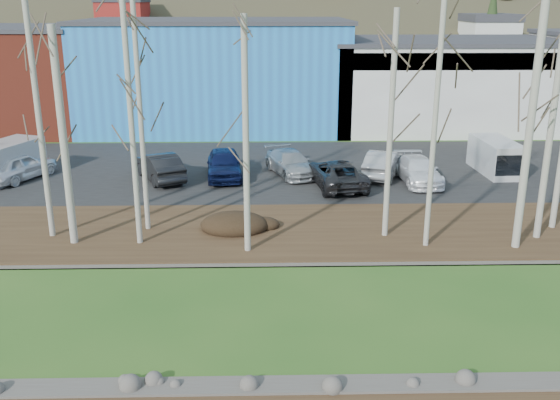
{
  "coord_description": "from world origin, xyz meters",
  "views": [
    {
      "loc": [
        -2.14,
        -11.01,
        9.74
      ],
      "look_at": [
        -1.62,
        11.44,
        2.5
      ],
      "focal_mm": 40.0,
      "sensor_mm": 36.0,
      "label": 1
    }
  ],
  "objects_px": {
    "car_2": "(291,163)",
    "car_3": "(224,164)",
    "van_white": "(497,157)",
    "car_0": "(19,166)",
    "car_6": "(418,170)",
    "car_4": "(383,163)",
    "van_grey": "(1,163)",
    "car_1": "(159,166)",
    "car_5": "(337,173)"
  },
  "relations": [
    {
      "from": "car_2",
      "to": "car_3",
      "type": "bearing_deg",
      "value": 169.45
    },
    {
      "from": "van_white",
      "to": "car_2",
      "type": "bearing_deg",
      "value": 177.7
    },
    {
      "from": "car_0",
      "to": "car_6",
      "type": "bearing_deg",
      "value": -158.84
    },
    {
      "from": "car_2",
      "to": "car_4",
      "type": "height_order",
      "value": "car_4"
    },
    {
      "from": "car_6",
      "to": "van_grey",
      "type": "xyz_separation_m",
      "value": [
        -22.91,
        0.82,
        0.36
      ]
    },
    {
      "from": "car_1",
      "to": "car_4",
      "type": "xyz_separation_m",
      "value": [
        12.55,
        0.45,
        -0.02
      ]
    },
    {
      "from": "car_4",
      "to": "van_grey",
      "type": "relative_size",
      "value": 0.89
    },
    {
      "from": "car_4",
      "to": "car_5",
      "type": "relative_size",
      "value": 0.87
    },
    {
      "from": "car_0",
      "to": "van_white",
      "type": "height_order",
      "value": "van_white"
    },
    {
      "from": "car_0",
      "to": "van_grey",
      "type": "bearing_deg",
      "value": 38.45
    },
    {
      "from": "car_5",
      "to": "van_white",
      "type": "bearing_deg",
      "value": -173.31
    },
    {
      "from": "car_2",
      "to": "van_white",
      "type": "bearing_deg",
      "value": -18.98
    },
    {
      "from": "van_grey",
      "to": "car_6",
      "type": "bearing_deg",
      "value": 17.58
    },
    {
      "from": "car_6",
      "to": "van_white",
      "type": "bearing_deg",
      "value": 17.04
    },
    {
      "from": "van_white",
      "to": "car_5",
      "type": "bearing_deg",
      "value": -167.55
    },
    {
      "from": "car_5",
      "to": "van_grey",
      "type": "distance_m",
      "value": 18.45
    },
    {
      "from": "car_6",
      "to": "car_2",
      "type": "bearing_deg",
      "value": 162.19
    },
    {
      "from": "car_0",
      "to": "car_2",
      "type": "bearing_deg",
      "value": -153.3
    },
    {
      "from": "car_4",
      "to": "car_2",
      "type": "bearing_deg",
      "value": 15.56
    },
    {
      "from": "car_1",
      "to": "car_6",
      "type": "distance_m",
      "value": 14.27
    },
    {
      "from": "car_1",
      "to": "car_4",
      "type": "relative_size",
      "value": 1.03
    },
    {
      "from": "car_1",
      "to": "car_5",
      "type": "distance_m",
      "value": 9.84
    },
    {
      "from": "car_0",
      "to": "car_5",
      "type": "distance_m",
      "value": 17.6
    },
    {
      "from": "car_1",
      "to": "van_grey",
      "type": "height_order",
      "value": "van_grey"
    },
    {
      "from": "car_0",
      "to": "car_1",
      "type": "xyz_separation_m",
      "value": [
        7.8,
        -0.2,
        0.0
      ]
    },
    {
      "from": "car_5",
      "to": "van_grey",
      "type": "relative_size",
      "value": 1.02
    },
    {
      "from": "car_3",
      "to": "car_2",
      "type": "bearing_deg",
      "value": 3.79
    },
    {
      "from": "car_3",
      "to": "car_0",
      "type": "bearing_deg",
      "value": 175.96
    },
    {
      "from": "car_2",
      "to": "car_6",
      "type": "relative_size",
      "value": 1.0
    },
    {
      "from": "car_0",
      "to": "car_2",
      "type": "distance_m",
      "value": 15.14
    },
    {
      "from": "car_2",
      "to": "car_6",
      "type": "height_order",
      "value": "same"
    },
    {
      "from": "car_2",
      "to": "van_white",
      "type": "distance_m",
      "value": 11.9
    },
    {
      "from": "car_0",
      "to": "car_5",
      "type": "relative_size",
      "value": 0.86
    },
    {
      "from": "car_6",
      "to": "car_0",
      "type": "bearing_deg",
      "value": 173.99
    },
    {
      "from": "car_2",
      "to": "car_1",
      "type": "bearing_deg",
      "value": 168.13
    },
    {
      "from": "van_grey",
      "to": "car_1",
      "type": "bearing_deg",
      "value": 19.78
    },
    {
      "from": "van_grey",
      "to": "van_white",
      "type": "bearing_deg",
      "value": 21.74
    },
    {
      "from": "car_0",
      "to": "van_white",
      "type": "xyz_separation_m",
      "value": [
        27.02,
        0.8,
        0.18
      ]
    },
    {
      "from": "car_3",
      "to": "car_6",
      "type": "bearing_deg",
      "value": -11.4
    },
    {
      "from": "car_2",
      "to": "car_6",
      "type": "bearing_deg",
      "value": -33.75
    },
    {
      "from": "van_grey",
      "to": "car_0",
      "type": "bearing_deg",
      "value": 34.21
    },
    {
      "from": "car_6",
      "to": "car_5",
      "type": "bearing_deg",
      "value": -174.47
    },
    {
      "from": "car_6",
      "to": "car_4",
      "type": "bearing_deg",
      "value": 139.34
    },
    {
      "from": "car_3",
      "to": "van_white",
      "type": "height_order",
      "value": "van_white"
    },
    {
      "from": "car_0",
      "to": "van_grey",
      "type": "relative_size",
      "value": 0.87
    },
    {
      "from": "car_2",
      "to": "car_3",
      "type": "height_order",
      "value": "car_3"
    },
    {
      "from": "car_5",
      "to": "car_4",
      "type": "bearing_deg",
      "value": -153.16
    },
    {
      "from": "car_4",
      "to": "car_5",
      "type": "bearing_deg",
      "value": 56.16
    },
    {
      "from": "car_6",
      "to": "van_white",
      "type": "height_order",
      "value": "van_white"
    },
    {
      "from": "car_5",
      "to": "van_grey",
      "type": "xyz_separation_m",
      "value": [
        -18.38,
        1.52,
        0.31
      ]
    }
  ]
}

